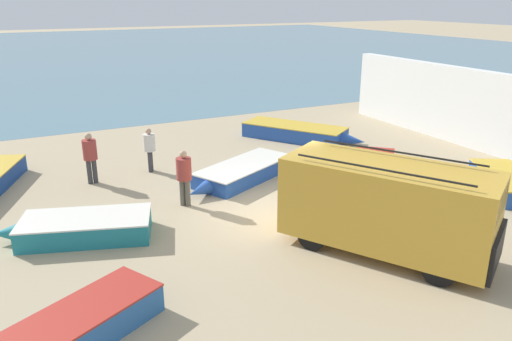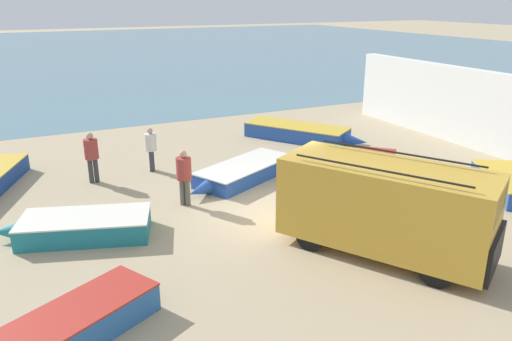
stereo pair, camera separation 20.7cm
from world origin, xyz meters
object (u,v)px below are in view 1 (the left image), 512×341
at_px(fisherman_0, 184,173).
at_px(fisherman_1, 90,154).
at_px(fisherman_2, 149,146).
at_px(fishing_rowboat_4, 372,169).
at_px(fishing_rowboat_0, 81,228).
at_px(fishing_rowboat_5, 506,181).
at_px(parked_van, 387,205).
at_px(fishing_rowboat_1, 298,133).
at_px(fishing_rowboat_2, 242,172).

xyz_separation_m(fisherman_0, fisherman_1, (-2.21, 3.31, 0.01)).
bearing_deg(fisherman_2, fishing_rowboat_4, 175.52).
distance_m(fishing_rowboat_0, fisherman_0, 3.40).
xyz_separation_m(fishing_rowboat_0, fishing_rowboat_5, (13.21, -2.66, -0.00)).
height_order(parked_van, fishing_rowboat_1, parked_van).
bearing_deg(parked_van, fishing_rowboat_5, 72.60).
xyz_separation_m(parked_van, fisherman_1, (-5.70, 8.39, -0.20)).
distance_m(fisherman_0, fisherman_1, 3.98).
bearing_deg(fishing_rowboat_0, fishing_rowboat_5, -173.30).
distance_m(parked_van, fishing_rowboat_1, 10.66).
bearing_deg(fishing_rowboat_2, parked_van, 72.21).
height_order(fishing_rowboat_1, fishing_rowboat_2, fishing_rowboat_1).
relative_size(parked_van, fishing_rowboat_1, 1.02).
relative_size(parked_van, fishing_rowboat_5, 1.35).
relative_size(fishing_rowboat_2, fisherman_0, 2.66).
bearing_deg(fishing_rowboat_0, fishing_rowboat_1, -132.52).
xyz_separation_m(fishing_rowboat_1, fishing_rowboat_4, (-0.24, -5.48, -0.01)).
xyz_separation_m(parked_van, fisherman_2, (-3.57, 8.72, -0.29)).
distance_m(fishing_rowboat_1, fishing_rowboat_4, 5.48).
height_order(fisherman_0, fisherman_2, fisherman_0).
distance_m(fishing_rowboat_4, fisherman_0, 6.88).
bearing_deg(fisherman_1, fisherman_0, 35.13).
relative_size(parked_van, fishing_rowboat_4, 1.54).
relative_size(fishing_rowboat_1, fishing_rowboat_2, 1.12).
distance_m(fishing_rowboat_0, fishing_rowboat_4, 10.01).
height_order(parked_van, fishing_rowboat_2, parked_van).
distance_m(fishing_rowboat_0, fisherman_1, 4.35).
relative_size(parked_van, fishing_rowboat_0, 1.28).
bearing_deg(fishing_rowboat_0, fishing_rowboat_4, -160.22).
relative_size(fishing_rowboat_0, fishing_rowboat_5, 1.05).
height_order(fishing_rowboat_5, fisherman_2, fisherman_2).
distance_m(fishing_rowboat_0, fisherman_2, 5.51).
bearing_deg(fishing_rowboat_1, fishing_rowboat_0, -94.42).
height_order(fishing_rowboat_4, fisherman_1, fisherman_1).
xyz_separation_m(fishing_rowboat_2, fisherman_2, (-2.65, 2.31, 0.70)).
bearing_deg(fisherman_0, fishing_rowboat_4, -50.40).
height_order(fishing_rowboat_4, fisherman_2, fisherman_2).
xyz_separation_m(fishing_rowboat_1, fisherman_1, (-9.26, -1.61, 0.74)).
distance_m(parked_van, fisherman_0, 6.17).
xyz_separation_m(parked_van, fishing_rowboat_2, (-0.92, 6.41, -1.00)).
relative_size(fishing_rowboat_1, fisherman_0, 2.98).
relative_size(parked_van, fisherman_0, 3.04).
xyz_separation_m(fishing_rowboat_4, fisherman_2, (-6.89, 4.19, 0.66)).
bearing_deg(fishing_rowboat_1, fisherman_2, -113.59).
distance_m(fishing_rowboat_4, fishing_rowboat_5, 4.35).
relative_size(fisherman_0, fisherman_1, 0.99).
bearing_deg(fisherman_1, fishing_rowboat_4, 68.18).
xyz_separation_m(fishing_rowboat_0, fishing_rowboat_1, (10.25, 5.77, 0.03)).
relative_size(fishing_rowboat_0, fisherman_2, 2.56).
bearing_deg(fishing_rowboat_4, fishing_rowboat_0, -45.18).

